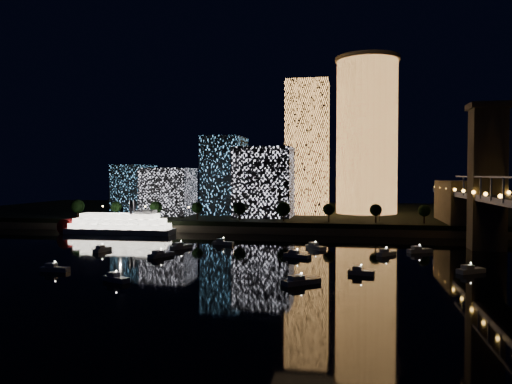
% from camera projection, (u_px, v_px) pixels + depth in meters
% --- Properties ---
extents(ground, '(520.00, 520.00, 0.00)m').
position_uv_depth(ground, '(278.00, 270.00, 133.71)').
color(ground, black).
rests_on(ground, ground).
extents(far_bank, '(420.00, 160.00, 5.00)m').
position_uv_depth(far_bank, '(316.00, 214.00, 290.80)').
color(far_bank, black).
rests_on(far_bank, ground).
extents(seawall, '(420.00, 6.00, 3.00)m').
position_uv_depth(seawall, '(305.00, 231.00, 214.21)').
color(seawall, '#6B5E4C').
rests_on(seawall, ground).
extents(tower_cylindrical, '(34.00, 34.00, 82.83)m').
position_uv_depth(tower_cylindrical, '(367.00, 136.00, 265.80)').
color(tower_cylindrical, '#FFA651').
rests_on(tower_cylindrical, far_bank).
extents(tower_rectangular, '(21.86, 21.86, 69.57)m').
position_uv_depth(tower_rectangular, '(308.00, 148.00, 262.64)').
color(tower_rectangular, '#FFA651').
rests_on(tower_rectangular, far_bank).
extents(midrise_blocks, '(96.92, 40.87, 40.71)m').
position_uv_depth(midrise_blocks, '(212.00, 183.00, 257.96)').
color(midrise_blocks, white).
rests_on(midrise_blocks, far_bank).
extents(riverboat, '(51.01, 11.87, 15.29)m').
position_uv_depth(riverboat, '(115.00, 225.00, 216.11)').
color(riverboat, silver).
rests_on(riverboat, ground).
extents(motorboats, '(118.25, 70.43, 2.78)m').
position_uv_depth(motorboats, '(263.00, 257.00, 150.48)').
color(motorboats, silver).
rests_on(motorboats, ground).
extents(esplanade_trees, '(165.87, 6.67, 8.84)m').
position_uv_depth(esplanade_trees, '(222.00, 208.00, 226.78)').
color(esplanade_trees, black).
rests_on(esplanade_trees, far_bank).
extents(street_lamps, '(132.70, 0.70, 5.65)m').
position_uv_depth(street_lamps, '(234.00, 210.00, 231.98)').
color(street_lamps, black).
rests_on(street_lamps, far_bank).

